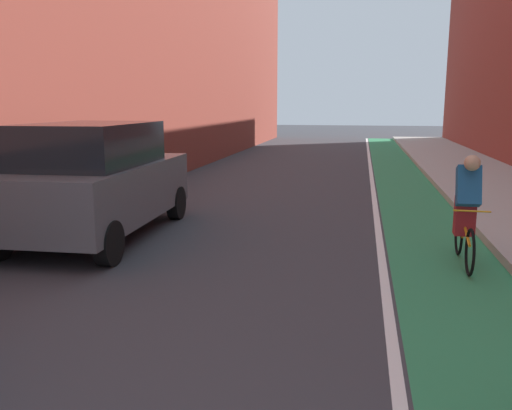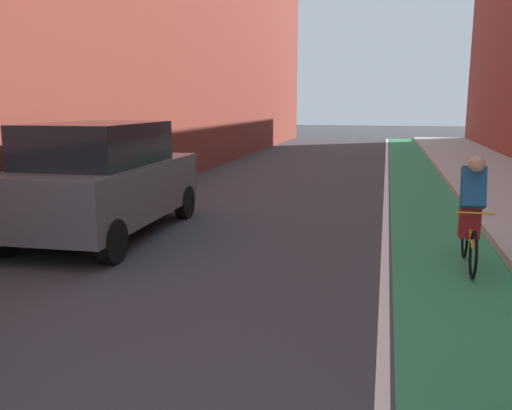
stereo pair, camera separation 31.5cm
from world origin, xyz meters
The scene contains 7 objects.
ground_plane centered at (0.00, 16.25, 0.00)m, with size 89.12×89.12×0.00m, color #38383D.
bike_lane_paint centered at (2.98, 18.25, 0.00)m, with size 1.60×40.51×0.00m, color #2D8451.
lane_divider_stripe centered at (2.08, 18.25, 0.00)m, with size 0.12×40.51×0.00m, color white.
sidewalk_right centered at (5.36, 18.25, 0.07)m, with size 3.17×40.51×0.14m, color #A8A59E.
building_facade_left centered at (-5.58, 18.25, 5.41)m, with size 3.00×40.51×10.82m.
parked_suv_gray centered at (-2.72, 9.92, 1.02)m, with size 2.12×4.37×1.98m.
cyclist_mid centered at (3.22, 9.48, 0.85)m, with size 0.48×1.70×1.60m.
Camera 1 is at (1.71, 1.60, 2.29)m, focal length 37.29 mm.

